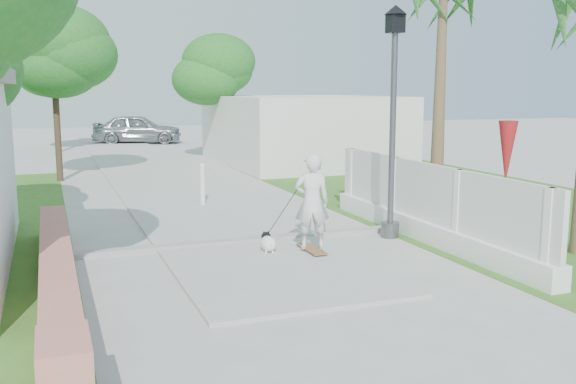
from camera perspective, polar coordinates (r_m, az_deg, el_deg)
name	(u,v)px	position (r m, az deg, el deg)	size (l,w,h in m)	color
ground	(409,375)	(6.93, 10.69, -15.73)	(90.00, 90.00, 0.00)	#B7B7B2
path_strip	(139,163)	(25.71, -13.09, 2.56)	(3.20, 36.00, 0.06)	#B7B7B2
curb	(241,241)	(12.15, -4.16, -4.39)	(6.50, 0.25, 0.10)	#999993
grass_right	(482,203)	(17.12, 16.86, -0.94)	(8.00, 20.00, 0.01)	#396B21
pink_wall	(58,283)	(9.26, -19.78, -7.60)	(0.45, 8.20, 0.80)	#CC7468
lattice_fence	(426,213)	(12.56, 12.20, -1.82)	(0.35, 7.00, 1.50)	white
building_right	(301,130)	(25.18, 1.15, 5.56)	(6.00, 8.00, 2.60)	silver
street_lamp	(393,113)	(12.51, 9.32, 6.91)	(0.44, 0.44, 4.44)	#59595E
bollard	(203,184)	(15.91, -7.60, 0.75)	(0.14, 0.14, 1.09)	white
patio_umbrella	(507,153)	(12.82, 18.88, 3.27)	(0.36, 0.36, 2.30)	#59595E
tree_path_left	(54,58)	(21.34, -20.09, 11.13)	(3.40, 3.40, 5.23)	#4C3826
tree_path_right	(218,73)	(26.16, -6.25, 10.45)	(3.00, 3.00, 4.79)	#4C3826
tree_path_far	(55,68)	(31.33, -19.98, 10.35)	(3.20, 3.20, 5.17)	#4C3826
palm_far	(443,12)	(14.33, 13.59, 15.30)	(1.80, 1.80, 5.30)	brown
skateboarder	(303,205)	(11.22, 1.37, -1.18)	(1.08, 0.91, 1.79)	olive
dog	(268,243)	(11.33, -1.80, -4.52)	(0.31, 0.58, 0.39)	white
parked_car	(137,129)	(35.04, -13.25, 5.49)	(1.84, 4.57, 1.56)	#9B9DA2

